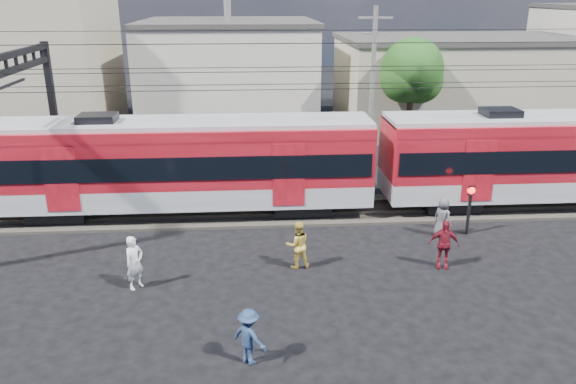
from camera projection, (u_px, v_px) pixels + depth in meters
name	position (u px, v px, depth m)	size (l,w,h in m)	color
ground	(274.00, 310.00, 17.07)	(120.00, 120.00, 0.00)	black
track_bed	(266.00, 212.00, 24.57)	(70.00, 3.40, 0.12)	#2D2823
rail_near	(266.00, 215.00, 23.83)	(70.00, 0.12, 0.12)	#59544C
rail_far	(265.00, 203.00, 25.24)	(70.00, 0.12, 0.12)	#59544C
commuter_train	(185.00, 162.00, 23.57)	(50.30, 3.08, 4.17)	black
catenary	(47.00, 99.00, 22.31)	(70.00, 9.30, 7.52)	black
building_midwest	(230.00, 72.00, 41.09)	(12.24, 12.24, 7.30)	beige
building_mideast	(456.00, 82.00, 39.48)	(16.32, 10.20, 6.30)	tan
utility_pole_mid	(372.00, 83.00, 30.04)	(1.80, 0.24, 8.50)	slate
tree_near	(415.00, 73.00, 33.11)	(3.82, 3.64, 6.72)	#382619
pedestrian_a	(134.00, 263.00, 18.08)	(0.66, 0.43, 1.80)	white
pedestrian_b	(298.00, 245.00, 19.46)	(0.83, 0.65, 1.72)	gold
pedestrian_c	(249.00, 337.00, 14.40)	(1.00, 0.58, 1.55)	navy
pedestrian_d	(444.00, 244.00, 19.43)	(1.04, 0.43, 1.78)	maroon
pedestrian_e	(442.00, 218.00, 21.97)	(0.78, 0.51, 1.60)	#515156
crossing_signal	(470.00, 201.00, 21.99)	(0.30, 0.30, 2.03)	black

